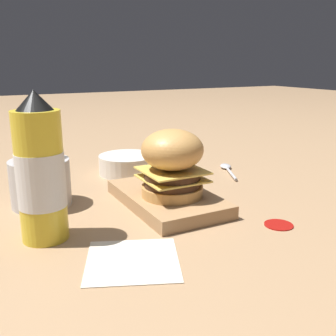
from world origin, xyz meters
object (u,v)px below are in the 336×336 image
Objects in this scene: side_bowl at (127,164)px; spoon at (227,168)px; burger at (172,163)px; serving_board at (168,198)px; fries_basket at (40,182)px; ketchup_bottle at (40,173)px.

side_bowl reaches higher than spoon.
side_bowl is at bearing 176.47° from burger.
burger is at bearing -8.43° from serving_board.
fries_basket is 1.10× the size of spoon.
fries_basket is (-0.16, 0.02, -0.06)m from ketchup_bottle.
ketchup_bottle is (0.02, -0.25, 0.02)m from burger.
spoon is (-0.20, 0.51, -0.10)m from ketchup_bottle.
ketchup_bottle is at bearing -80.43° from serving_board.
fries_basket reaches higher than spoon.
side_bowl is at bearing 92.78° from spoon.
spoon is at bearing 111.09° from ketchup_bottle.
spoon is at bearing 120.76° from serving_board.
serving_board is 0.26m from fries_basket.
ketchup_bottle is at bearing 135.29° from spoon.
serving_board is 1.72× the size of fries_basket.
ketchup_bottle is at bearing -8.79° from fries_basket.
serving_board is at bearing 144.97° from spoon.
spoon is at bearing 68.58° from side_bowl.
ketchup_bottle is 0.17m from fries_basket.
spoon is (0.10, 0.25, -0.02)m from side_bowl.
side_bowl is 1.03× the size of spoon.
burger reaches higher than side_bowl.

